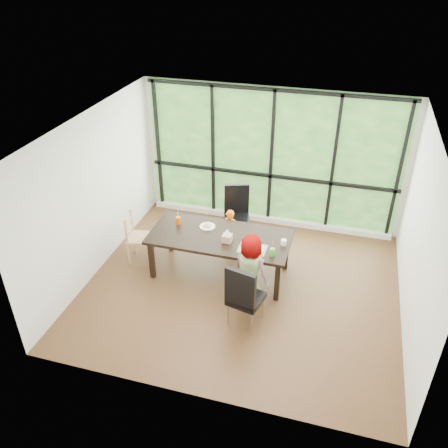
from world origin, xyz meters
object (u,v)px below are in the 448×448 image
at_px(dining_table, 220,254).
at_px(chair_window_leather, 237,216).
at_px(chair_end_beech, 140,238).
at_px(child_older, 252,270).
at_px(child_toddler, 230,232).
at_px(orange_cup, 178,220).
at_px(green_cup, 272,252).
at_px(plate_far, 207,226).
at_px(chair_interior_leather, 246,294).
at_px(tissue_box, 227,238).
at_px(plate_near, 257,249).
at_px(white_mug, 284,242).

distance_m(dining_table, chair_window_leather, 1.06).
xyz_separation_m(chair_end_beech, child_older, (2.14, -0.59, 0.16)).
bearing_deg(child_toddler, orange_cup, -134.45).
xyz_separation_m(child_older, green_cup, (0.25, 0.28, 0.20)).
xyz_separation_m(chair_end_beech, child_toddler, (1.45, 0.63, -0.02)).
height_order(child_older, green_cup, child_older).
bearing_deg(plate_far, chair_end_beech, -170.18).
xyz_separation_m(chair_interior_leather, child_older, (-0.02, 0.48, 0.07)).
relative_size(chair_window_leather, child_toddler, 1.26).
bearing_deg(chair_end_beech, orange_cup, -86.64).
relative_size(child_toddler, tissue_box, 5.82).
relative_size(child_older, tissue_box, 8.28).
height_order(plate_near, green_cup, green_cup).
bearing_deg(tissue_box, child_toddler, 101.86).
bearing_deg(green_cup, chair_end_beech, 172.49).
xyz_separation_m(dining_table, green_cup, (0.93, -0.31, 0.44)).
relative_size(chair_window_leather, chair_interior_leather, 1.00).
xyz_separation_m(chair_window_leather, child_older, (0.66, -1.64, 0.07)).
relative_size(chair_interior_leather, plate_near, 4.34).
relative_size(chair_window_leather, white_mug, 11.75).
relative_size(dining_table, tissue_box, 15.61).
bearing_deg(white_mug, child_older, -120.84).
bearing_deg(chair_interior_leather, white_mug, -94.39).
distance_m(child_toddler, white_mug, 1.27).
bearing_deg(child_toddler, plate_far, -108.17).
height_order(chair_window_leather, child_older, child_older).
height_order(plate_near, white_mug, white_mug).
bearing_deg(tissue_box, chair_window_leather, 96.61).
height_order(child_toddler, green_cup, green_cup).
relative_size(chair_end_beech, child_older, 0.74).
bearing_deg(chair_interior_leather, child_older, -74.10).
relative_size(green_cup, tissue_box, 0.85).
height_order(chair_window_leather, plate_far, chair_window_leather).
xyz_separation_m(chair_window_leather, child_toddler, (-0.02, -0.41, -0.11)).
xyz_separation_m(dining_table, child_toddler, (-0.00, 0.63, 0.05)).
bearing_deg(chair_end_beech, chair_interior_leather, -126.86).
bearing_deg(orange_cup, chair_end_beech, -166.11).
height_order(chair_interior_leather, plate_far, chair_interior_leather).
height_order(dining_table, child_toddler, child_toddler).
relative_size(chair_interior_leather, child_older, 0.88).
relative_size(child_older, green_cup, 9.79).
bearing_deg(child_toddler, white_mug, -15.53).
bearing_deg(chair_window_leather, chair_end_beech, -162.96).
bearing_deg(plate_far, child_toddler, 57.15).
xyz_separation_m(orange_cup, white_mug, (1.83, -0.14, -0.02)).
relative_size(chair_window_leather, plate_far, 4.11).
bearing_deg(green_cup, plate_near, 161.05).
distance_m(chair_end_beech, orange_cup, 0.78).
relative_size(orange_cup, white_mug, 1.43).
height_order(child_older, plate_far, child_older).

